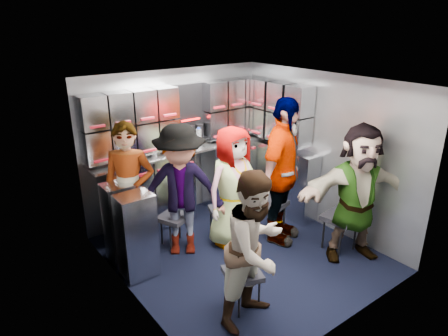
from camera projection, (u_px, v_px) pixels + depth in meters
floor at (242, 254)px, 4.94m from camera, size 3.00×3.00×0.00m
wall_back at (176, 144)px, 5.68m from camera, size 2.80×0.04×2.10m
wall_left at (129, 208)px, 3.78m from camera, size 0.04×3.00×2.10m
wall_right at (324, 152)px, 5.35m from camera, size 0.04×3.00×2.10m
ceiling at (245, 83)px, 4.19m from camera, size 2.80×3.00×0.02m
cart_bank_back at (185, 184)px, 5.72m from camera, size 2.68×0.38×0.99m
cart_bank_left at (130, 229)px, 4.51m from camera, size 0.38×0.76×0.99m
counter at (184, 150)px, 5.54m from camera, size 2.68×0.42×0.03m
locker_bank_back at (180, 116)px, 5.42m from camera, size 2.68×0.28×0.82m
locker_bank_right at (280, 112)px, 5.63m from camera, size 0.28×1.00×0.82m
right_cabinet at (282, 179)px, 5.91m from camera, size 0.28×1.20×1.00m
coffee_niche at (189, 114)px, 5.57m from camera, size 0.46×0.16×0.84m
red_latch_strip at (192, 163)px, 5.44m from camera, size 2.60×0.02×0.03m
jump_seat_near_left at (242, 275)px, 3.92m from camera, size 0.44×0.42×0.41m
jump_seat_mid_left at (175, 218)px, 5.01m from camera, size 0.47×0.46×0.43m
jump_seat_center at (224, 212)px, 5.20m from camera, size 0.45×0.44×0.41m
jump_seat_mid_right at (270, 205)px, 5.27m from camera, size 0.48×0.47×0.47m
jump_seat_near_right at (341, 219)px, 4.90m from camera, size 0.45×0.43×0.47m
attendant_standing at (130, 192)px, 4.65m from camera, size 0.72×0.69×1.67m
attendant_arc_a at (256, 249)px, 3.65m from camera, size 0.85×0.73×1.52m
attendant_arc_b at (181, 191)px, 4.72m from camera, size 1.22×1.09×1.63m
attendant_arc_c at (232, 187)px, 4.91m from camera, size 0.79×0.55×1.55m
attendant_arc_d at (282, 172)px, 4.95m from camera, size 1.19×0.90×1.88m
attendant_arc_e at (357, 193)px, 4.62m from camera, size 1.59×1.15×1.66m
bottle_left at (118, 154)px, 4.90m from camera, size 0.06×0.06×0.27m
bottle_mid at (154, 147)px, 5.18m from camera, size 0.07×0.07×0.26m
bottle_right at (199, 138)px, 5.57m from camera, size 0.07×0.07×0.26m
cup_left at (120, 160)px, 4.93m from camera, size 0.09×0.09×0.11m
cup_right at (230, 137)px, 5.90m from camera, size 0.08×0.08×0.10m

